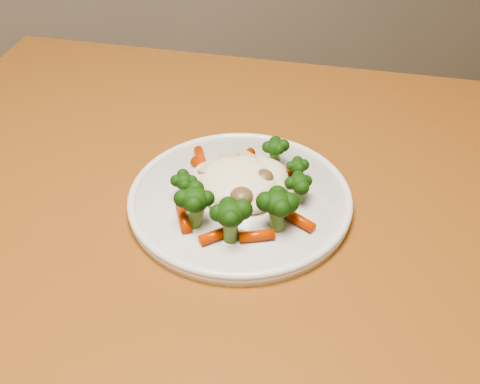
{
  "coord_description": "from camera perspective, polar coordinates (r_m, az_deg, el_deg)",
  "views": [
    {
      "loc": [
        -0.43,
        -0.27,
        1.22
      ],
      "look_at": [
        -0.34,
        0.28,
        0.77
      ],
      "focal_mm": 45.0,
      "sensor_mm": 36.0,
      "label": 1
    }
  ],
  "objects": [
    {
      "name": "dining_table",
      "position": [
        0.8,
        4.8,
        -7.11
      ],
      "size": [
        1.29,
        1.09,
        0.75
      ],
      "rotation": [
        0.0,
        0.0,
        -0.38
      ],
      "color": "#925521",
      "rests_on": "ground"
    },
    {
      "name": "plate",
      "position": [
        0.72,
        0.0,
        -0.84
      ],
      "size": [
        0.26,
        0.26,
        0.01
      ],
      "primitive_type": "cylinder",
      "color": "white",
      "rests_on": "dining_table"
    },
    {
      "name": "meal",
      "position": [
        0.69,
        0.05,
        0.43
      ],
      "size": [
        0.17,
        0.19,
        0.05
      ],
      "color": "#F9EBC7",
      "rests_on": "plate"
    }
  ]
}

